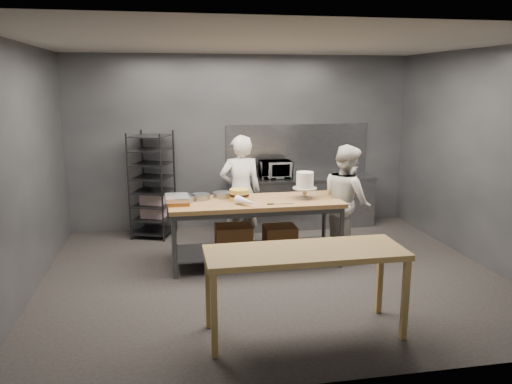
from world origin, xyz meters
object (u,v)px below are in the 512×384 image
(chef_right, at_px, (347,202))
(layer_cake, at_px, (239,195))
(speed_rack, at_px, (152,186))
(chef_behind, at_px, (241,192))
(work_table, at_px, (255,224))
(near_counter, at_px, (305,258))
(microwave, at_px, (275,169))
(frosted_cake_stand, at_px, (305,182))

(chef_right, bearing_deg, layer_cake, 82.77)
(speed_rack, distance_m, chef_behind, 1.59)
(work_table, height_order, chef_right, chef_right)
(near_counter, xyz_separation_m, chef_behind, (-0.21, 2.88, 0.07))
(chef_right, height_order, microwave, chef_right)
(work_table, distance_m, layer_cake, 0.48)
(frosted_cake_stand, bearing_deg, work_table, 177.77)
(near_counter, height_order, chef_right, chef_right)
(near_counter, distance_m, layer_cake, 2.17)
(layer_cake, bearing_deg, chef_right, 0.17)
(microwave, xyz_separation_m, frosted_cake_stand, (0.04, -1.70, 0.11))
(speed_rack, bearing_deg, microwave, 2.17)
(chef_behind, bearing_deg, microwave, -129.47)
(work_table, relative_size, chef_right, 1.44)
(work_table, bearing_deg, microwave, 68.07)
(speed_rack, relative_size, frosted_cake_stand, 4.59)
(speed_rack, distance_m, microwave, 2.12)
(microwave, bearing_deg, chef_behind, -129.72)
(work_table, relative_size, near_counter, 1.20)
(near_counter, bearing_deg, chef_behind, 94.17)
(near_counter, xyz_separation_m, chef_right, (1.24, 2.14, 0.02))
(near_counter, height_order, layer_cake, layer_cake)
(work_table, relative_size, frosted_cake_stand, 6.30)
(work_table, relative_size, speed_rack, 1.37)
(near_counter, height_order, chef_behind, chef_behind)
(microwave, height_order, frosted_cake_stand, frosted_cake_stand)
(microwave, relative_size, frosted_cake_stand, 1.42)
(speed_rack, bearing_deg, chef_behind, -31.42)
(speed_rack, height_order, chef_behind, chef_behind)
(chef_behind, bearing_deg, near_counter, 94.42)
(microwave, bearing_deg, speed_rack, -177.83)
(chef_right, distance_m, microwave, 1.80)
(chef_behind, xyz_separation_m, frosted_cake_stand, (0.79, -0.79, 0.28))
(near_counter, xyz_separation_m, frosted_cake_stand, (0.58, 2.09, 0.34))
(chef_behind, height_order, layer_cake, chef_behind)
(speed_rack, height_order, layer_cake, speed_rack)
(near_counter, bearing_deg, speed_rack, 112.87)
(chef_right, distance_m, layer_cake, 1.59)
(near_counter, bearing_deg, work_table, 93.53)
(chef_behind, bearing_deg, chef_right, 153.27)
(near_counter, bearing_deg, frosted_cake_stand, 74.36)
(speed_rack, distance_m, chef_right, 3.21)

